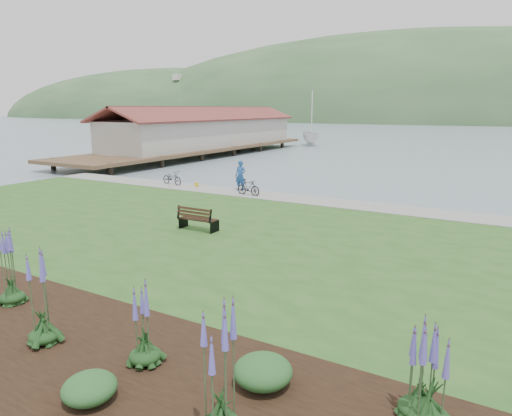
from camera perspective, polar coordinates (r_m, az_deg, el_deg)
The scene contains 19 objects.
ground at distance 19.74m, azimuth -6.60°, elevation -3.06°, with size 600.00×600.00×0.00m, color slate.
lawn at distance 18.19m, azimuth -10.38°, elevation -3.88°, with size 34.00×20.00×0.40m, color #27521D.
shoreline_path at distance 25.36m, azimuth 2.71°, elevation 1.42°, with size 34.00×2.20×0.03m, color gray.
garden_bed at distance 11.12m, azimuth -25.21°, elevation -14.50°, with size 24.00×4.40×0.04m, color black.
pier_pavilion at distance 53.12m, azimuth -6.31°, elevation 9.51°, with size 8.00×36.00×5.40m.
park_bench at distance 18.46m, azimuth -7.39°, elevation -1.28°, with size 1.64×0.68×1.01m.
person at distance 27.07m, azimuth -1.96°, elevation 4.37°, with size 0.77×0.53×2.12m, color #1F4B91.
bicycle_a at distance 29.87m, azimuth -10.45°, elevation 3.73°, with size 1.70×0.59×0.89m, color black.
bicycle_b at distance 25.73m, azimuth -0.96°, elevation 2.59°, with size 1.51×0.44×0.91m, color black.
sailboat at distance 66.38m, azimuth 6.89°, elevation 7.77°, with size 9.24×9.41×24.36m, color silver.
pannier at distance 28.68m, azimuth -7.43°, elevation 2.89°, with size 0.18×0.28×0.30m, color gold.
echium_0 at distance 10.50m, azimuth -25.30°, elevation -10.72°, with size 0.62×0.62×2.29m.
echium_1 at distance 9.17m, azimuth -13.87°, elevation -14.70°, with size 0.62×0.62×1.82m.
echium_2 at distance 7.07m, azimuth -4.47°, elevation -20.19°, with size 0.62×0.62×2.28m.
echium_3 at distance 7.95m, azimuth 19.88°, elevation -18.88°, with size 0.62×0.62×1.81m.
echium_4 at distance 12.86m, azimuth -28.54°, elevation -6.22°, with size 0.62×0.62×2.36m.
echium_5 at distance 7.86m, azimuth 21.05°, elevation -20.03°, with size 0.62×0.62×1.84m.
shrub_1 at distance 8.62m, azimuth -20.10°, elevation -20.38°, with size 0.91×0.91×0.46m, color #1E4C21.
shrub_2 at distance 8.51m, azimuth 0.87°, elevation -19.72°, with size 1.05×1.05×0.53m, color #1E4C21.
Camera 1 is at (11.44, -15.21, 5.22)m, focal length 32.00 mm.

